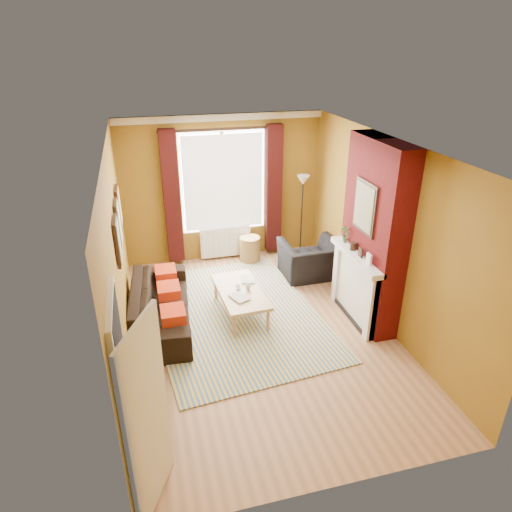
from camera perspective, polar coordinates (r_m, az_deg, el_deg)
The scene contains 12 objects.
ground at distance 7.00m, azimuth 0.53°, elevation -9.38°, with size 5.50×5.50×0.00m, color #936643.
room_walls at distance 6.73m, azimuth 5.10°, elevation 2.46°, with size 3.82×5.54×2.83m.
striped_rug at distance 7.36m, azimuth -2.66°, elevation -7.37°, with size 2.87×3.74×0.02m.
sofa at distance 7.18m, azimuth -11.86°, elevation -6.01°, with size 2.19×0.85×0.64m, color black.
armchair at distance 8.43m, azimuth 6.80°, elevation -0.45°, with size 1.03×0.90×0.67m, color black.
coffee_table at distance 7.20m, azimuth -1.98°, elevation -4.63°, with size 0.73×1.35×0.44m.
wicker_stool at distance 9.00m, azimuth -0.78°, elevation 0.88°, with size 0.48×0.48×0.50m.
floor_lamp at distance 8.90m, azimuth 5.84°, elevation 7.81°, with size 0.33×0.33×1.66m.
book_a at distance 6.91m, azimuth -2.85°, elevation -5.48°, with size 0.23×0.31×0.03m, color #999999.
book_b at distance 7.47m, azimuth -1.83°, elevation -2.94°, with size 0.21×0.29×0.02m, color #999999.
mug at distance 7.18m, azimuth -0.98°, elevation -3.90°, with size 0.09×0.09×0.09m, color #999999.
tv_remote at distance 7.23m, azimuth -2.23°, elevation -3.98°, with size 0.07×0.18×0.02m.
Camera 1 is at (-1.52, -5.53, 4.02)m, focal length 32.00 mm.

